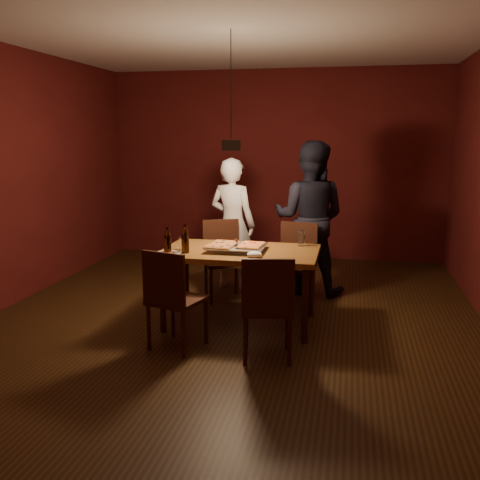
% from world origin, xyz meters
% --- Properties ---
extents(room_shell, '(6.00, 6.00, 6.00)m').
position_xyz_m(room_shell, '(0.00, 0.00, 1.40)').
color(room_shell, '#3A240F').
rests_on(room_shell, ground).
extents(dining_table, '(1.50, 0.90, 0.75)m').
position_xyz_m(dining_table, '(0.10, -0.08, 0.68)').
color(dining_table, brown).
rests_on(dining_table, floor).
extents(chair_far_left, '(0.56, 0.56, 0.49)m').
position_xyz_m(chair_far_left, '(-0.27, 0.75, 0.54)').
color(chair_far_left, '#38190F').
rests_on(chair_far_left, floor).
extents(chair_far_right, '(0.48, 0.48, 0.49)m').
position_xyz_m(chair_far_right, '(0.57, 0.73, 0.54)').
color(chair_far_right, '#38190F').
rests_on(chair_far_right, floor).
extents(chair_near_left, '(0.52, 0.52, 0.49)m').
position_xyz_m(chair_near_left, '(-0.34, -0.85, 0.54)').
color(chair_near_left, '#38190F').
rests_on(chair_near_left, floor).
extents(chair_near_right, '(0.49, 0.49, 0.49)m').
position_xyz_m(chair_near_right, '(0.50, -0.91, 0.54)').
color(chair_near_right, '#38190F').
rests_on(chair_near_right, floor).
extents(pizza_tray, '(0.59, 0.49, 0.05)m').
position_xyz_m(pizza_tray, '(0.07, -0.11, 0.77)').
color(pizza_tray, silver).
rests_on(pizza_tray, dining_table).
extents(pizza_meat, '(0.29, 0.42, 0.02)m').
position_xyz_m(pizza_meat, '(-0.06, -0.12, 0.81)').
color(pizza_meat, maroon).
rests_on(pizza_meat, pizza_tray).
extents(pizza_cheese, '(0.24, 0.36, 0.02)m').
position_xyz_m(pizza_cheese, '(0.21, -0.09, 0.81)').
color(pizza_cheese, gold).
rests_on(pizza_cheese, pizza_tray).
extents(spatula, '(0.17, 0.26, 0.04)m').
position_xyz_m(spatula, '(0.08, -0.08, 0.81)').
color(spatula, silver).
rests_on(spatula, pizza_tray).
extents(beer_bottle_a, '(0.07, 0.07, 0.26)m').
position_xyz_m(beer_bottle_a, '(-0.52, -0.41, 0.88)').
color(beer_bottle_a, black).
rests_on(beer_bottle_a, dining_table).
extents(beer_bottle_b, '(0.07, 0.07, 0.28)m').
position_xyz_m(beer_bottle_b, '(-0.38, -0.31, 0.89)').
color(beer_bottle_b, black).
rests_on(beer_bottle_b, dining_table).
extents(water_glass_left, '(0.08, 0.08, 0.13)m').
position_xyz_m(water_glass_left, '(-0.44, -0.18, 0.81)').
color(water_glass_left, silver).
rests_on(water_glass_left, dining_table).
extents(water_glass_right, '(0.07, 0.07, 0.15)m').
position_xyz_m(water_glass_right, '(0.67, 0.25, 0.83)').
color(water_glass_right, silver).
rests_on(water_glass_right, dining_table).
extents(plate_slice, '(0.25, 0.25, 0.03)m').
position_xyz_m(plate_slice, '(-0.52, -0.41, 0.76)').
color(plate_slice, white).
rests_on(plate_slice, dining_table).
extents(napkin, '(0.14, 0.11, 0.06)m').
position_xyz_m(napkin, '(0.30, -0.38, 0.78)').
color(napkin, white).
rests_on(napkin, dining_table).
extents(diner_white, '(0.66, 0.52, 1.59)m').
position_xyz_m(diner_white, '(-0.24, 1.14, 0.79)').
color(diner_white, silver).
rests_on(diner_white, floor).
extents(diner_dark, '(0.95, 0.79, 1.78)m').
position_xyz_m(diner_dark, '(0.67, 1.17, 0.89)').
color(diner_dark, black).
rests_on(diner_dark, floor).
extents(pendant_lamp, '(0.18, 0.18, 1.10)m').
position_xyz_m(pendant_lamp, '(0.00, 0.00, 1.76)').
color(pendant_lamp, black).
rests_on(pendant_lamp, ceiling).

